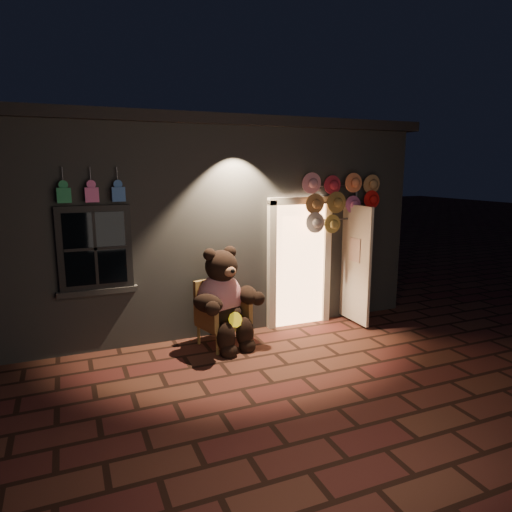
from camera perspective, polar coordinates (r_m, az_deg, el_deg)
ground at (r=6.29m, az=0.47°, el=-14.04°), size 60.00×60.00×0.00m
shop_building at (r=9.55m, az=-9.02°, el=5.25°), size 7.30×5.95×3.51m
wicker_armchair at (r=7.02m, az=-4.52°, el=-7.05°), size 0.81×0.76×0.99m
teddy_bear at (r=6.84m, az=-4.05°, el=-5.50°), size 1.10×0.99×1.57m
hat_rack at (r=7.81m, az=10.48°, el=6.79°), size 1.46×0.22×2.58m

